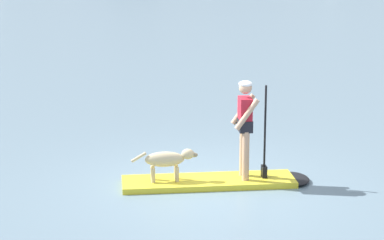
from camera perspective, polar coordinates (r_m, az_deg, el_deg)
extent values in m
plane|color=slate|center=(12.79, 1.27, -4.96)|extent=(400.00, 400.00, 0.00)
cube|color=yellow|center=(12.77, 1.28, -4.75)|extent=(3.04, 1.27, 0.10)
ellipsoid|color=black|center=(13.04, 7.73, -4.47)|extent=(0.68, 0.82, 0.10)
cylinder|color=tan|center=(12.84, 3.92, -2.44)|extent=(0.12, 0.12, 0.85)
cylinder|color=tan|center=(12.60, 4.13, -2.77)|extent=(0.12, 0.12, 0.85)
cube|color=black|center=(12.59, 4.07, -0.39)|extent=(0.28, 0.39, 0.20)
cube|color=#B21E2D|center=(12.54, 4.08, 0.49)|extent=(0.26, 0.37, 0.56)
sphere|color=tan|center=(12.44, 4.12, 2.50)|extent=(0.22, 0.22, 0.22)
ellipsoid|color=white|center=(12.43, 4.12, 2.77)|extent=(0.23, 0.23, 0.11)
cylinder|color=tan|center=(12.71, 3.93, 0.83)|extent=(0.43, 0.16, 0.54)
cylinder|color=tan|center=(12.35, 4.24, 0.43)|extent=(0.43, 0.16, 0.54)
cylinder|color=black|center=(12.69, 5.61, -0.91)|extent=(0.04, 0.04, 1.61)
cube|color=black|center=(12.88, 5.54, -3.94)|extent=(0.11, 0.19, 0.20)
ellipsoid|color=#CCB78C|center=(12.57, -2.11, -3.02)|extent=(0.70, 0.33, 0.26)
ellipsoid|color=#CCB78C|center=(12.58, -0.32, -2.62)|extent=(0.24, 0.20, 0.18)
ellipsoid|color=gray|center=(12.60, 0.18, -2.69)|extent=(0.13, 0.10, 0.08)
cylinder|color=#CCB78C|center=(12.53, -4.10, -2.86)|extent=(0.27, 0.10, 0.18)
cylinder|color=#CCB78C|center=(12.73, -1.23, -3.98)|extent=(0.07, 0.07, 0.25)
cylinder|color=#CCB78C|center=(12.59, -1.16, -4.20)|extent=(0.07, 0.07, 0.25)
cylinder|color=#CCB78C|center=(12.70, -3.03, -4.04)|extent=(0.07, 0.07, 0.25)
cylinder|color=#CCB78C|center=(12.56, -2.99, -4.26)|extent=(0.07, 0.07, 0.25)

